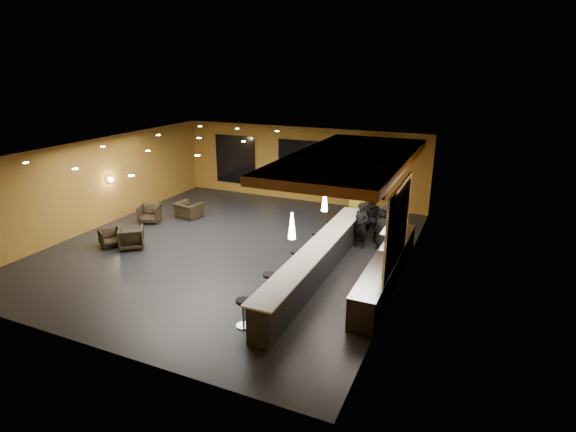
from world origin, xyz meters
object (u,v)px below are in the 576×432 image
at_px(pendant_2, 348,181).
at_px(prep_counter, 386,269).
at_px(bar_stool_1, 269,282).
at_px(bar_stool_3, 317,239).
at_px(pendant_0, 292,226).
at_px(staff_a, 361,225).
at_px(pendant_1, 325,200).
at_px(armchair_a, 111,237).
at_px(staff_c, 385,228).
at_px(armchair_b, 131,238).
at_px(bar_stool_4, 331,227).
at_px(column, 360,187).
at_px(bar_stool_2, 296,259).
at_px(bar_counter, 318,262).
at_px(armchair_d, 188,210).
at_px(staff_b, 373,219).
at_px(bar_stool_0, 243,309).
at_px(armchair_c, 150,214).

bearing_deg(pendant_2, prep_counter, -51.34).
bearing_deg(bar_stool_1, bar_stool_3, 88.31).
relative_size(pendant_0, staff_a, 0.42).
xyz_separation_m(pendant_1, armchair_a, (-7.69, -1.13, -2.02)).
xyz_separation_m(pendant_2, armchair_a, (-7.69, -3.63, -2.02)).
xyz_separation_m(staff_c, bar_stool_3, (-2.07, -1.21, -0.33)).
distance_m(armchair_b, bar_stool_3, 6.59).
bearing_deg(armchair_a, bar_stool_4, -30.55).
relative_size(column, staff_c, 2.17).
bearing_deg(prep_counter, bar_stool_1, -141.51).
height_order(staff_c, bar_stool_2, staff_c).
xyz_separation_m(column, bar_stool_4, (-0.68, -1.33, -1.29)).
height_order(staff_a, staff_c, staff_a).
relative_size(bar_counter, armchair_d, 7.88).
relative_size(pendant_1, staff_c, 0.43).
bearing_deg(bar_counter, staff_b, 76.19).
bearing_deg(staff_b, armchair_d, -178.72).
height_order(bar_counter, staff_c, staff_c).
bearing_deg(armchair_b, prep_counter, 147.48).
height_order(bar_stool_1, bar_stool_2, bar_stool_2).
bearing_deg(bar_stool_4, staff_a, -17.74).
bearing_deg(armchair_d, armchair_a, 88.98).
bearing_deg(bar_counter, pendant_0, -90.00).
height_order(bar_counter, bar_stool_0, bar_counter).
height_order(staff_b, bar_stool_1, staff_b).
bearing_deg(bar_stool_0, pendant_0, 60.63).
bearing_deg(bar_stool_0, staff_b, 76.78).
height_order(column, pendant_0, column).
relative_size(prep_counter, armchair_c, 7.33).
distance_m(pendant_1, pendant_2, 2.50).
xyz_separation_m(column, staff_a, (0.56, -1.73, -0.92)).
relative_size(prep_counter, staff_a, 3.60).
bearing_deg(pendant_1, pendant_0, -90.00).
bearing_deg(armchair_b, pendant_2, 168.03).
xyz_separation_m(column, armchair_d, (-7.02, -1.48, -1.42)).
distance_m(staff_c, bar_stool_4, 2.10).
height_order(staff_c, armchair_a, staff_c).
xyz_separation_m(bar_counter, staff_a, (0.56, 2.87, 0.33)).
relative_size(prep_counter, bar_stool_2, 8.28).
relative_size(pendant_0, pendant_1, 1.00).
relative_size(prep_counter, armchair_a, 8.35).
relative_size(bar_counter, staff_c, 4.96).
distance_m(bar_counter, bar_stool_3, 1.95).
xyz_separation_m(staff_c, armchair_d, (-8.40, 0.08, -0.48)).
relative_size(staff_b, armchair_a, 2.55).
height_order(pendant_0, bar_stool_4, pendant_0).
distance_m(column, bar_stool_4, 1.98).
xyz_separation_m(armchair_c, bar_stool_3, (7.42, -0.15, 0.10)).
distance_m(pendant_1, bar_stool_3, 2.40).
xyz_separation_m(pendant_0, pendant_2, (0.00, 5.00, 0.00)).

